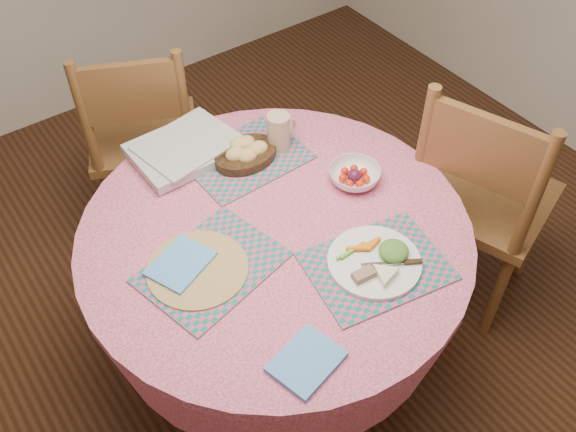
% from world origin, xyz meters
% --- Properties ---
extents(ground, '(4.00, 4.00, 0.00)m').
position_xyz_m(ground, '(0.00, 0.00, 0.00)').
color(ground, '#331C0F').
rests_on(ground, ground).
extents(dining_table, '(1.24, 1.24, 0.75)m').
position_xyz_m(dining_table, '(0.00, 0.00, 0.56)').
color(dining_table, pink).
rests_on(dining_table, ground).
extents(chair_right, '(0.60, 0.61, 1.05)m').
position_xyz_m(chair_right, '(0.81, -0.16, 0.55)').
color(chair_right, brown).
rests_on(chair_right, ground).
extents(chair_back, '(0.59, 0.58, 0.98)m').
position_xyz_m(chair_back, '(-0.02, 0.94, 0.51)').
color(chair_back, brown).
rests_on(chair_back, ground).
extents(placemat_front, '(0.44, 0.36, 0.01)m').
position_xyz_m(placemat_front, '(0.16, -0.30, 0.75)').
color(placemat_front, '#147365').
rests_on(placemat_front, dining_table).
extents(placemat_left, '(0.46, 0.38, 0.01)m').
position_xyz_m(placemat_left, '(-0.24, -0.02, 0.75)').
color(placemat_left, '#147365').
rests_on(placemat_left, dining_table).
extents(placemat_back, '(0.41, 0.31, 0.01)m').
position_xyz_m(placemat_back, '(0.11, 0.33, 0.75)').
color(placemat_back, '#147365').
rests_on(placemat_back, dining_table).
extents(wicker_trivet, '(0.30, 0.30, 0.01)m').
position_xyz_m(wicker_trivet, '(-0.28, -0.00, 0.76)').
color(wicker_trivet, '#AE7E4B').
rests_on(wicker_trivet, dining_table).
extents(napkin_near, '(0.21, 0.18, 0.01)m').
position_xyz_m(napkin_near, '(-0.20, -0.43, 0.76)').
color(napkin_near, '#5594DC').
rests_on(napkin_near, dining_table).
extents(napkin_far, '(0.22, 0.20, 0.01)m').
position_xyz_m(napkin_far, '(-0.31, 0.04, 0.76)').
color(napkin_far, '#5594DC').
rests_on(napkin_far, placemat_left).
extents(dinner_plate, '(0.28, 0.28, 0.05)m').
position_xyz_m(dinner_plate, '(0.16, -0.29, 0.77)').
color(dinner_plate, white).
rests_on(dinner_plate, placemat_front).
extents(bread_bowl, '(0.23, 0.23, 0.08)m').
position_xyz_m(bread_bowl, '(0.11, 0.33, 0.79)').
color(bread_bowl, black).
rests_on(bread_bowl, placemat_back).
extents(latte_mug, '(0.12, 0.08, 0.13)m').
position_xyz_m(latte_mug, '(0.24, 0.31, 0.82)').
color(latte_mug, tan).
rests_on(latte_mug, placemat_back).
extents(fruit_bowl, '(0.18, 0.18, 0.05)m').
position_xyz_m(fruit_bowl, '(0.34, 0.02, 0.78)').
color(fruit_bowl, white).
rests_on(fruit_bowl, dining_table).
extents(newspaper_stack, '(0.37, 0.30, 0.04)m').
position_xyz_m(newspaper_stack, '(-0.05, 0.47, 0.78)').
color(newspaper_stack, silver).
rests_on(newspaper_stack, dining_table).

